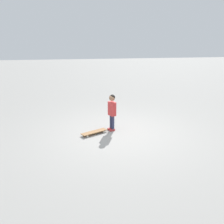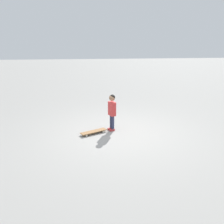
% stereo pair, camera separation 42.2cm
% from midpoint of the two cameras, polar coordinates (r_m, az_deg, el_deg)
% --- Properties ---
extents(ground_plane, '(50.00, 50.00, 0.00)m').
position_cam_midpoint_polar(ground_plane, '(6.81, -0.14, -5.24)').
color(ground_plane, gray).
extents(child_person, '(0.24, 0.41, 1.06)m').
position_cam_midpoint_polar(child_person, '(6.90, -1.76, 0.83)').
color(child_person, '#2D3351').
rests_on(child_person, ground).
extents(skateboard, '(0.77, 0.52, 0.07)m').
position_cam_midpoint_polar(skateboard, '(6.84, -5.94, -4.71)').
color(skateboard, olive).
rests_on(skateboard, ground).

